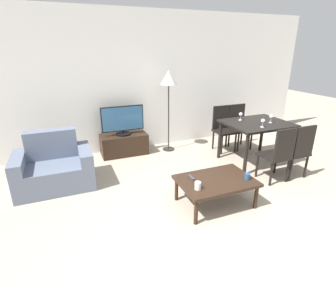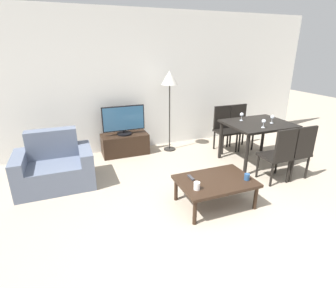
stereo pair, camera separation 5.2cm
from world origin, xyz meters
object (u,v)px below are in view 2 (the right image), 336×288
at_px(dining_chair_near, 279,153).
at_px(tv_stand, 125,144).
at_px(floor_lamp, 170,82).
at_px(cup_colored_far, 247,177).
at_px(tv, 124,120).
at_px(dining_chair_far_left, 224,127).
at_px(coffee_table, 215,182).
at_px(dining_chair_near_right, 299,150).
at_px(dining_chair_far, 240,125).
at_px(dining_table, 258,128).
at_px(wine_glass_right, 264,122).
at_px(remote_primary, 191,178).
at_px(cup_white_near, 197,186).
at_px(armchair, 55,168).
at_px(wine_glass_center, 272,118).
at_px(wine_glass_left, 242,115).

bearing_deg(dining_chair_near, tv_stand, 133.88).
xyz_separation_m(floor_lamp, cup_colored_far, (0.21, -2.25, -0.97)).
distance_m(tv, dining_chair_far_left, 2.02).
distance_m(coffee_table, dining_chair_near_right, 1.63).
distance_m(dining_chair_far, dining_chair_near_right, 1.53).
distance_m(dining_chair_near, dining_chair_near_right, 0.39).
relative_size(dining_chair_near_right, floor_lamp, 0.56).
bearing_deg(floor_lamp, coffee_table, -94.78).
distance_m(tv_stand, cup_colored_far, 2.63).
relative_size(dining_chair_near_right, cup_colored_far, 10.49).
bearing_deg(dining_chair_far_left, dining_chair_near, -90.00).
distance_m(dining_table, wine_glass_right, 0.36).
height_order(tv_stand, remote_primary, tv_stand).
bearing_deg(cup_white_near, dining_chair_far_left, 49.73).
relative_size(dining_chair_far_left, remote_primary, 6.02).
bearing_deg(armchair, tv, 33.91).
distance_m(dining_chair_far_left, wine_glass_right, 1.11).
distance_m(dining_chair_near, wine_glass_center, 0.85).
bearing_deg(armchair, dining_chair_far_left, 6.29).
xyz_separation_m(dining_chair_near, remote_primary, (-1.51, -0.03, -0.11)).
xyz_separation_m(wine_glass_center, wine_glass_right, (-0.33, -0.16, 0.00)).
xyz_separation_m(dining_chair_near, dining_chair_far, (0.39, 1.53, 0.00)).
bearing_deg(cup_colored_far, floor_lamp, 95.23).
height_order(coffee_table, dining_chair_far_left, dining_chair_far_left).
xyz_separation_m(dining_table, wine_glass_center, (0.20, -0.11, 0.20)).
bearing_deg(wine_glass_left, tv, 152.18).
xyz_separation_m(armchair, wine_glass_center, (3.61, -0.52, 0.57)).
xyz_separation_m(cup_white_near, wine_glass_left, (1.57, 1.32, 0.44)).
distance_m(dining_chair_near_right, dining_chair_far_left, 1.58).
xyz_separation_m(tv_stand, dining_chair_far, (2.34, -0.50, 0.29)).
bearing_deg(remote_primary, cup_colored_far, -24.66).
bearing_deg(wine_glass_left, cup_colored_far, -122.12).
height_order(dining_chair_near_right, cup_white_near, dining_chair_near_right).
distance_m(remote_primary, wine_glass_left, 1.89).
height_order(tv, wine_glass_right, tv).
xyz_separation_m(tv, floor_lamp, (0.91, -0.11, 0.69)).
bearing_deg(armchair, dining_chair_near_right, -18.01).
xyz_separation_m(tv, dining_chair_near_right, (2.34, -2.03, -0.20)).
distance_m(cup_white_near, wine_glass_center, 2.23).
distance_m(dining_chair_near, cup_colored_far, 0.91).
bearing_deg(wine_glass_center, wine_glass_right, -153.14).
bearing_deg(dining_chair_far, remote_primary, -140.55).
relative_size(armchair, remote_primary, 7.36).
bearing_deg(cup_colored_far, dining_chair_near, 22.02).
bearing_deg(dining_chair_near, wine_glass_right, 82.36).
bearing_deg(remote_primary, floor_lamp, 76.66).
xyz_separation_m(dining_table, cup_colored_far, (-1.03, -1.10, -0.25)).
relative_size(cup_white_near, wine_glass_left, 0.68).
relative_size(dining_chair_near, remote_primary, 6.02).
bearing_deg(floor_lamp, dining_chair_near_right, -53.13).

